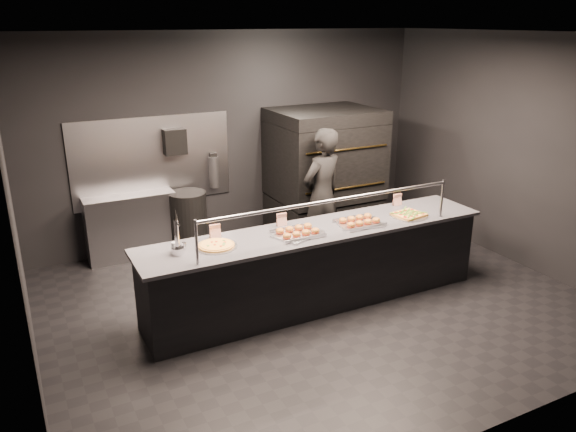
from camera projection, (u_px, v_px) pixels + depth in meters
The scene contains 15 objects.
room at pixel (315, 178), 6.10m from camera, with size 6.04×6.00×3.00m.
service_counter at pixel (317, 266), 6.41m from camera, with size 4.10×0.78×1.37m.
pizza_oven at pixel (324, 173), 8.36m from camera, with size 1.50×1.23×1.91m.
prep_shelf at pixel (131, 227), 7.68m from camera, with size 1.20×0.35×0.90m, color #99999E.
towel_dispenser at pixel (175, 142), 7.67m from camera, with size 0.30×0.20×0.35m, color black.
fire_extinguisher at pixel (214, 171), 8.08m from camera, with size 0.14×0.14×0.51m.
beer_tap at pixel (177, 241), 5.54m from camera, with size 0.13×0.18×0.49m.
round_pizza at pixel (216, 246), 5.76m from camera, with size 0.43×0.43×0.03m.
slider_tray_a at pixel (298, 232), 6.08m from camera, with size 0.60×0.53×0.08m.
slider_tray_b at pixel (360, 222), 6.40m from camera, with size 0.57×0.47×0.08m.
square_pizza at pixel (409, 215), 6.66m from camera, with size 0.43×0.43×0.05m.
condiment_jar at pixel (177, 247), 5.65m from camera, with size 0.15×0.06×0.10m.
tent_cards at pixel (303, 216), 6.45m from camera, with size 2.54×0.04×0.15m.
trash_bin at pixel (189, 222), 7.88m from camera, with size 0.52×0.52×0.87m, color black.
worker at pixel (322, 196), 7.48m from camera, with size 0.66×0.44×1.82m, color black.
Camera 1 is at (-2.97, -5.06, 3.13)m, focal length 35.00 mm.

